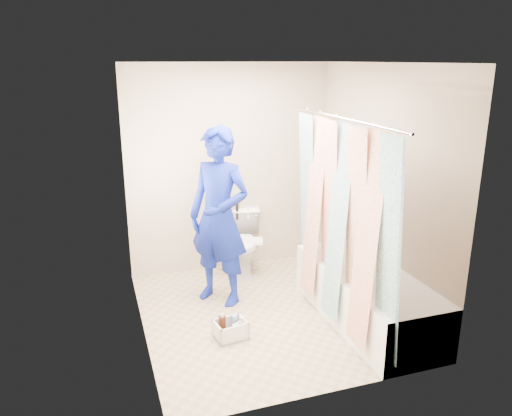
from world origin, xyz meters
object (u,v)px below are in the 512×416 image
object	(u,v)px
bathtub	(366,295)
toilet	(244,243)
plumber	(219,217)
cleaning_caddy	(232,330)

from	to	relation	value
bathtub	toilet	distance (m)	1.69
bathtub	plumber	bearing A→B (deg)	144.12
bathtub	plumber	distance (m)	1.63
plumber	cleaning_caddy	xyz separation A→B (m)	(-0.10, -0.76, -0.83)
plumber	cleaning_caddy	world-z (taller)	plumber
bathtub	toilet	xyz separation A→B (m)	(-0.76, 1.51, 0.09)
cleaning_caddy	bathtub	bearing A→B (deg)	-13.13
bathtub	cleaning_caddy	world-z (taller)	bathtub
bathtub	cleaning_caddy	size ratio (longest dim) A/B	5.69
bathtub	plumber	xyz separation A→B (m)	(-1.21, 0.88, 0.64)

